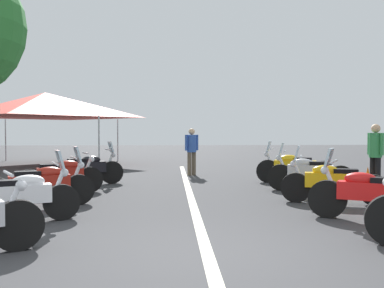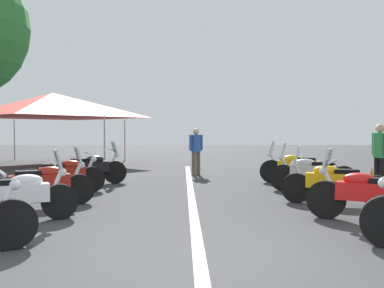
# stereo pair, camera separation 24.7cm
# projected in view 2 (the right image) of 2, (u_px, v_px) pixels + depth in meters

# --- Properties ---
(ground_plane) EXTENTS (80.00, 80.00, 0.00)m
(ground_plane) POSITION_uv_depth(u_px,v_px,m) (200.00, 264.00, 4.83)
(ground_plane) COLOR #38383A
(lane_centre_stripe) EXTENTS (16.93, 0.16, 0.01)m
(lane_centre_stripe) POSITION_uv_depth(u_px,v_px,m) (192.00, 198.00, 9.48)
(lane_centre_stripe) COLOR beige
(lane_centre_stripe) RESTS_ON ground_plane
(motorcycle_left_row_1) EXTENTS (0.99, 1.92, 1.19)m
(motorcycle_left_row_1) POSITION_uv_depth(u_px,v_px,m) (17.00, 195.00, 6.96)
(motorcycle_left_row_1) COLOR black
(motorcycle_left_row_1) RESTS_ON ground_plane
(motorcycle_left_row_2) EXTENTS (1.01, 2.03, 1.20)m
(motorcycle_left_row_2) POSITION_uv_depth(u_px,v_px,m) (42.00, 184.00, 8.45)
(motorcycle_left_row_2) COLOR black
(motorcycle_left_row_2) RESTS_ON ground_plane
(motorcycle_left_row_3) EXTENTS (1.01, 1.91, 1.00)m
(motorcycle_left_row_3) POSITION_uv_depth(u_px,v_px,m) (63.00, 175.00, 10.16)
(motorcycle_left_row_3) COLOR black
(motorcycle_left_row_3) RESTS_ON ground_plane
(motorcycle_left_row_4) EXTENTS (0.98, 2.07, 1.22)m
(motorcycle_left_row_4) POSITION_uv_depth(u_px,v_px,m) (89.00, 168.00, 11.89)
(motorcycle_left_row_4) COLOR black
(motorcycle_left_row_4) RESTS_ON ground_plane
(motorcycle_right_row_1) EXTENTS (1.17, 1.87, 1.22)m
(motorcycle_right_row_1) POSITION_uv_depth(u_px,v_px,m) (369.00, 194.00, 6.97)
(motorcycle_right_row_1) COLOR black
(motorcycle_right_row_1) RESTS_ON ground_plane
(motorcycle_right_row_2) EXTENTS (0.95, 2.11, 1.20)m
(motorcycle_right_row_2) POSITION_uv_depth(u_px,v_px,m) (334.00, 182.00, 8.69)
(motorcycle_right_row_2) COLOR black
(motorcycle_right_row_2) RESTS_ON ground_plane
(motorcycle_right_row_3) EXTENTS (0.93, 2.05, 1.22)m
(motorcycle_right_row_3) POSITION_uv_depth(u_px,v_px,m) (312.00, 173.00, 10.48)
(motorcycle_right_row_3) COLOR black
(motorcycle_right_row_3) RESTS_ON ground_plane
(motorcycle_right_row_4) EXTENTS (0.99, 2.13, 1.23)m
(motorcycle_right_row_4) POSITION_uv_depth(u_px,v_px,m) (298.00, 167.00, 12.07)
(motorcycle_right_row_4) COLOR black
(motorcycle_right_row_4) RESTS_ON ground_plane
(traffic_cone_2) EXTENTS (0.36, 0.36, 0.61)m
(traffic_cone_2) POSITION_uv_depth(u_px,v_px,m) (372.00, 180.00, 10.58)
(traffic_cone_2) COLOR orange
(traffic_cone_2) RESTS_ON ground_plane
(bystander_0) EXTENTS (0.51, 0.32, 1.69)m
(bystander_0) POSITION_uv_depth(u_px,v_px,m) (380.00, 152.00, 10.70)
(bystander_0) COLOR black
(bystander_0) RESTS_ON ground_plane
(bystander_1) EXTENTS (0.32, 0.47, 1.60)m
(bystander_1) POSITION_uv_depth(u_px,v_px,m) (196.00, 148.00, 14.39)
(bystander_1) COLOR brown
(bystander_1) RESTS_ON ground_plane
(event_tent) EXTENTS (6.24, 6.24, 3.20)m
(event_tent) POSITION_uv_depth(u_px,v_px,m) (52.00, 105.00, 18.78)
(event_tent) COLOR #E54C3F
(event_tent) RESTS_ON ground_plane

